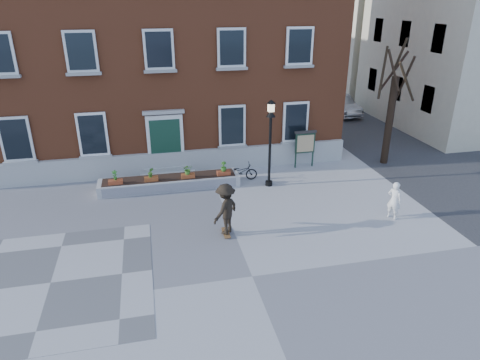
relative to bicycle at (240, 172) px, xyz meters
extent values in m
plane|color=#969698|center=(-1.27, -7.38, -0.41)|extent=(100.00, 100.00, 0.00)
cube|color=#565658|center=(-7.27, -6.38, -0.41)|extent=(6.00, 6.00, 0.01)
imported|color=black|center=(0.00, 0.00, 0.00)|extent=(1.60, 0.64, 0.83)
imported|color=#AAACAE|center=(9.63, 10.29, 0.29)|extent=(1.80, 4.35, 1.40)
imported|color=silver|center=(4.94, -4.88, 0.34)|extent=(0.61, 0.66, 1.51)
cube|color=brown|center=(-3.27, 6.62, 5.59)|extent=(18.00, 10.00, 12.00)
cube|color=#ACACA7|center=(-3.27, 1.50, 0.14)|extent=(18.00, 0.24, 1.10)
cube|color=#A7A7A2|center=(-3.27, 1.37, -0.31)|extent=(2.60, 0.80, 0.20)
cube|color=#A6A6A1|center=(-3.27, 1.52, -0.11)|extent=(2.20, 0.50, 0.20)
cube|color=white|center=(-3.27, 1.54, 1.24)|extent=(1.70, 0.12, 2.50)
cube|color=#143826|center=(-3.27, 1.49, 1.14)|extent=(1.40, 0.06, 2.30)
cube|color=#ABAAA5|center=(-3.27, 1.50, 2.64)|extent=(1.90, 0.25, 0.15)
cube|color=silver|center=(-9.67, 1.52, 1.79)|extent=(1.30, 0.10, 2.00)
cube|color=black|center=(-9.67, 1.47, 1.79)|extent=(1.08, 0.04, 1.78)
cube|color=#A9A9A4|center=(-9.67, 1.46, 0.73)|extent=(1.44, 0.20, 0.12)
cube|color=#969591|center=(-9.67, 1.46, 4.48)|extent=(1.44, 0.20, 0.12)
cube|color=white|center=(-6.47, 1.52, 1.79)|extent=(1.30, 0.10, 2.00)
cube|color=black|center=(-6.47, 1.47, 1.79)|extent=(1.08, 0.04, 1.78)
cube|color=#A6A6A0|center=(-6.47, 1.46, 0.73)|extent=(1.44, 0.20, 0.12)
cube|color=silver|center=(-6.47, 1.52, 5.39)|extent=(1.30, 0.10, 1.70)
cube|color=black|center=(-6.47, 1.47, 5.39)|extent=(1.08, 0.04, 1.48)
cube|color=#9B9B96|center=(-6.47, 1.46, 4.48)|extent=(1.44, 0.20, 0.12)
cube|color=silver|center=(-3.27, 1.52, 5.39)|extent=(1.30, 0.10, 1.70)
cube|color=black|center=(-3.27, 1.47, 5.39)|extent=(1.08, 0.04, 1.48)
cube|color=gray|center=(-3.27, 1.46, 4.48)|extent=(1.44, 0.20, 0.12)
cube|color=silver|center=(-0.07, 1.52, 1.79)|extent=(1.30, 0.10, 2.00)
cube|color=black|center=(-0.07, 1.47, 1.79)|extent=(1.08, 0.04, 1.78)
cube|color=gray|center=(-0.07, 1.46, 0.73)|extent=(1.44, 0.20, 0.12)
cube|color=silver|center=(-0.07, 1.52, 5.39)|extent=(1.30, 0.10, 1.70)
cube|color=black|center=(-0.07, 1.47, 5.39)|extent=(1.08, 0.04, 1.48)
cube|color=#9F9F9A|center=(-0.07, 1.46, 4.48)|extent=(1.44, 0.20, 0.12)
cube|color=white|center=(3.13, 1.52, 1.79)|extent=(1.30, 0.10, 2.00)
cube|color=black|center=(3.13, 1.47, 1.79)|extent=(1.08, 0.04, 1.78)
cube|color=#A2A29D|center=(3.13, 1.46, 0.73)|extent=(1.44, 0.20, 0.12)
cube|color=white|center=(3.13, 1.52, 5.39)|extent=(1.30, 0.10, 1.70)
cube|color=black|center=(3.13, 1.47, 5.39)|extent=(1.08, 0.04, 1.48)
cube|color=#9A9A95|center=(3.13, 1.46, 4.48)|extent=(1.44, 0.20, 0.12)
cube|color=beige|center=(-3.27, -0.18, -0.16)|extent=(6.20, 1.10, 0.50)
cube|color=#B9B9B9|center=(-3.27, -0.74, -0.16)|extent=(5.80, 0.02, 0.40)
cube|color=black|center=(-3.27, -0.18, 0.09)|extent=(5.80, 0.90, 0.06)
cube|color=#933D20|center=(-5.57, -0.43, 0.19)|extent=(0.60, 0.25, 0.20)
imported|color=#28691F|center=(-5.57, -0.43, 0.51)|extent=(0.24, 0.24, 0.45)
cube|color=brown|center=(-4.07, -0.43, 0.19)|extent=(0.60, 0.25, 0.20)
imported|color=#34671F|center=(-4.07, -0.43, 0.51)|extent=(0.25, 0.25, 0.45)
cube|color=brown|center=(-2.47, -0.43, 0.19)|extent=(0.60, 0.25, 0.20)
imported|color=#386E21|center=(-2.47, -0.43, 0.51)|extent=(0.40, 0.40, 0.45)
cube|color=brown|center=(-0.87, -0.43, 0.19)|extent=(0.60, 0.25, 0.20)
imported|color=#2D651E|center=(-0.87, -0.43, 0.51)|extent=(0.25, 0.25, 0.45)
cylinder|color=black|center=(7.73, 0.62, 1.79)|extent=(0.36, 0.36, 4.40)
cylinder|color=black|center=(8.24, 0.62, 3.87)|extent=(0.12, 1.12, 2.23)
cylinder|color=black|center=(7.90, 1.15, 4.14)|extent=(1.18, 0.49, 1.97)
cylinder|color=#2D2114|center=(7.24, 0.98, 4.13)|extent=(0.88, 1.14, 2.35)
cylinder|color=black|center=(7.43, 0.40, 4.31)|extent=(0.60, 0.77, 1.90)
cylinder|color=#2F2315|center=(7.94, -0.01, 3.83)|extent=(1.39, 0.55, 1.95)
cylinder|color=black|center=(7.89, 0.76, 4.96)|extent=(0.43, 0.48, 1.58)
cube|color=#373739|center=(10.73, 10.62, -0.41)|extent=(8.00, 36.00, 0.01)
cube|color=beige|center=(16.73, 6.62, 6.59)|extent=(10.00, 11.00, 14.00)
cube|color=beige|center=(16.73, 18.62, 6.09)|extent=(10.00, 11.00, 13.00)
cube|color=black|center=(11.77, 3.42, 2.09)|extent=(0.08, 1.00, 1.50)
cube|color=black|center=(11.77, 6.62, 2.09)|extent=(0.08, 1.00, 1.50)
cube|color=black|center=(11.77, 9.82, 2.09)|extent=(0.08, 1.00, 1.50)
cube|color=black|center=(11.77, 3.42, 5.39)|extent=(0.08, 1.00, 1.50)
cube|color=black|center=(11.77, 6.62, 5.39)|extent=(0.08, 1.00, 1.50)
cube|color=black|center=(11.77, 9.82, 5.39)|extent=(0.08, 1.00, 1.50)
cylinder|color=black|center=(1.13, -0.87, -0.31)|extent=(0.32, 0.32, 0.20)
cylinder|color=black|center=(1.13, -0.87, 1.19)|extent=(0.12, 0.12, 3.20)
cone|color=black|center=(1.13, -0.87, 2.94)|extent=(0.40, 0.40, 0.30)
cube|color=beige|center=(1.13, -0.87, 3.19)|extent=(0.24, 0.24, 0.34)
cone|color=black|center=(1.13, -0.87, 3.44)|extent=(0.40, 0.40, 0.16)
cylinder|color=#172F21|center=(3.04, 0.97, 0.49)|extent=(0.08, 0.08, 1.80)
cylinder|color=#1A3425|center=(3.94, 0.97, 0.49)|extent=(0.08, 0.08, 1.80)
cube|color=#172E20|center=(3.49, 0.97, 0.84)|extent=(1.00, 0.10, 1.00)
cube|color=beige|center=(3.49, 0.91, 0.84)|extent=(0.85, 0.02, 0.85)
cube|color=#342F2D|center=(3.49, 0.97, 1.41)|extent=(1.10, 0.16, 0.10)
cube|color=brown|center=(-1.58, -4.71, -0.35)|extent=(0.22, 0.78, 0.03)
cylinder|color=black|center=(-1.67, -4.99, -0.39)|extent=(0.03, 0.05, 0.05)
cylinder|color=black|center=(-1.49, -4.99, -0.39)|extent=(0.03, 0.05, 0.05)
cylinder|color=black|center=(-1.67, -4.43, -0.39)|extent=(0.03, 0.05, 0.05)
cylinder|color=black|center=(-1.49, -4.43, -0.39)|extent=(0.03, 0.05, 0.05)
imported|color=black|center=(-1.58, -4.71, 0.61)|extent=(1.37, 1.35, 1.89)
camera|label=1|loc=(-3.99, -17.92, 7.52)|focal=32.00mm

